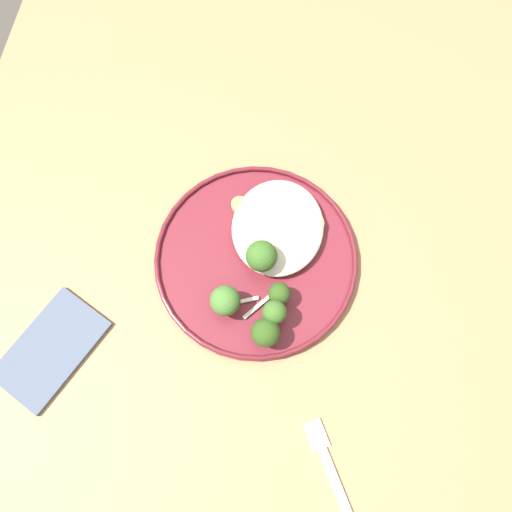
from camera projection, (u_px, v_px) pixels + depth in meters
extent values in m
plane|color=#47423D|center=(262.00, 355.00, 1.42)|extent=(6.00, 6.00, 0.00)
cube|color=#9E754C|center=(268.00, 292.00, 0.73)|extent=(1.40, 1.00, 0.04)
cube|color=olive|center=(476.00, 109.00, 1.26)|extent=(0.06, 0.06, 0.70)
cube|color=olive|center=(133.00, 64.00, 1.30)|extent=(0.06, 0.06, 0.70)
cylinder|color=maroon|center=(256.00, 259.00, 0.72)|extent=(0.29, 0.29, 0.01)
torus|color=maroon|center=(256.00, 257.00, 0.72)|extent=(0.29, 0.29, 0.01)
ellipsoid|color=beige|center=(274.00, 227.00, 0.72)|extent=(0.15, 0.13, 0.03)
cylinder|color=#E5C689|center=(273.00, 230.00, 0.72)|extent=(0.02, 0.02, 0.01)
cylinder|color=#958159|center=(273.00, 228.00, 0.71)|extent=(0.02, 0.02, 0.00)
cylinder|color=beige|center=(260.00, 218.00, 0.73)|extent=(0.03, 0.03, 0.01)
cylinder|color=#988766|center=(260.00, 216.00, 0.72)|extent=(0.03, 0.03, 0.00)
cylinder|color=beige|center=(280.00, 246.00, 0.71)|extent=(0.03, 0.03, 0.02)
cylinder|color=#988766|center=(281.00, 244.00, 0.70)|extent=(0.03, 0.03, 0.00)
cylinder|color=#DBB77A|center=(312.00, 224.00, 0.72)|extent=(0.03, 0.03, 0.01)
cylinder|color=#8E774F|center=(312.00, 223.00, 0.72)|extent=(0.03, 0.03, 0.00)
cylinder|color=#DBB77A|center=(240.00, 205.00, 0.73)|extent=(0.02, 0.02, 0.01)
cylinder|color=#8E774F|center=(239.00, 203.00, 0.73)|extent=(0.02, 0.02, 0.00)
cylinder|color=#DBB77A|center=(262.00, 257.00, 0.71)|extent=(0.03, 0.03, 0.01)
cylinder|color=#8E774F|center=(262.00, 256.00, 0.70)|extent=(0.03, 0.03, 0.00)
cylinder|color=#E5C689|center=(242.00, 223.00, 0.73)|extent=(0.03, 0.03, 0.01)
cylinder|color=#958159|center=(242.00, 222.00, 0.72)|extent=(0.03, 0.03, 0.00)
cylinder|color=#7A994C|center=(265.00, 336.00, 0.67)|extent=(0.02, 0.02, 0.02)
sphere|color=#2D4C19|center=(266.00, 333.00, 0.65)|extent=(0.04, 0.04, 0.04)
cylinder|color=#89A356|center=(226.00, 305.00, 0.69)|extent=(0.02, 0.02, 0.02)
sphere|color=#42702D|center=(225.00, 301.00, 0.66)|extent=(0.04, 0.04, 0.04)
cylinder|color=#89A356|center=(261.00, 263.00, 0.70)|extent=(0.02, 0.02, 0.03)
sphere|color=#386023|center=(262.00, 256.00, 0.68)|extent=(0.04, 0.04, 0.04)
cylinder|color=#89A356|center=(279.00, 297.00, 0.69)|extent=(0.02, 0.02, 0.02)
sphere|color=#2D4C19|center=(279.00, 294.00, 0.67)|extent=(0.03, 0.03, 0.03)
cylinder|color=#89A356|center=(274.00, 316.00, 0.68)|extent=(0.02, 0.02, 0.03)
sphere|color=#386023|center=(274.00, 312.00, 0.65)|extent=(0.03, 0.03, 0.03)
cube|color=silver|center=(242.00, 301.00, 0.69)|extent=(0.02, 0.05, 0.00)
cube|color=silver|center=(258.00, 306.00, 0.69)|extent=(0.04, 0.04, 0.00)
cube|color=silver|center=(346.00, 509.00, 0.62)|extent=(0.14, 0.09, 0.00)
cube|color=silver|center=(316.00, 435.00, 0.65)|extent=(0.04, 0.04, 0.00)
cube|color=#4C566B|center=(51.00, 349.00, 0.68)|extent=(0.17, 0.15, 0.01)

